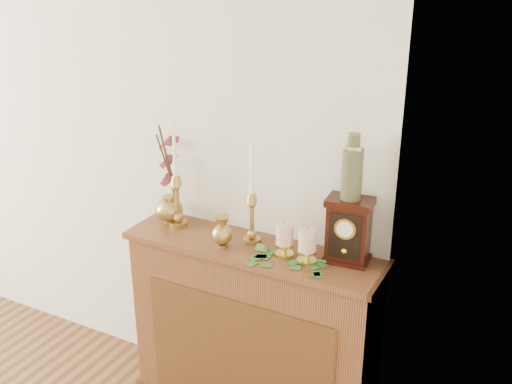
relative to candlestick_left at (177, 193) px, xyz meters
The scene contains 10 objects.
console_shelf 0.79m from the candlestick_left, ahead, with size 1.24×0.34×0.93m.
candlestick_left is the anchor object (origin of this frame).
candlestick_center 0.41m from the candlestick_left, ahead, with size 0.08×0.08×0.50m.
bud_vase 0.34m from the candlestick_left, 17.93° to the right, with size 0.10×0.10×0.15m.
ginger_jar 0.11m from the candlestick_left, 143.83° to the left, with size 0.20×0.22×0.51m.
pillar_candle_left 0.61m from the candlestick_left, ahead, with size 0.09×0.09×0.17m.
pillar_candle_right 0.72m from the candlestick_left, ahead, with size 0.09×0.09×0.17m.
ivy_garland 0.68m from the candlestick_left, 10.55° to the right, with size 0.38×0.17×0.07m.
mantel_clock 0.86m from the candlestick_left, ahead, with size 0.21×0.15×0.29m.
ceramic_vase 0.89m from the candlestick_left, ahead, with size 0.09×0.09×0.28m.
Camera 1 is at (2.56, -0.07, 2.17)m, focal length 42.00 mm.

